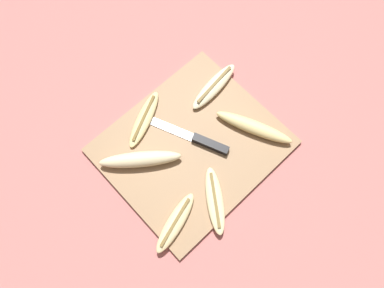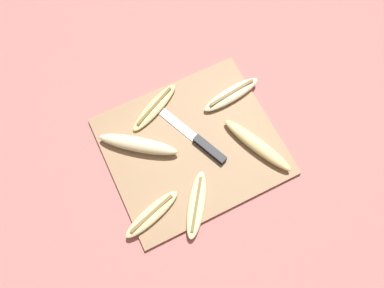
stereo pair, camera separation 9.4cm
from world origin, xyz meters
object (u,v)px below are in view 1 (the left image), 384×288
at_px(knife, 201,140).
at_px(banana_golden_short, 254,127).
at_px(banana_pale_long, 214,86).
at_px(banana_ripe_center, 175,223).
at_px(banana_spotted_left, 144,119).
at_px(banana_soft_right, 215,200).
at_px(banana_cream_curved, 140,159).

bearing_deg(knife, banana_golden_short, -52.46).
bearing_deg(banana_pale_long, banana_ripe_center, -148.48).
relative_size(banana_golden_short, banana_ripe_center, 1.24).
relative_size(banana_spotted_left, banana_soft_right, 1.06).
xyz_separation_m(banana_golden_short, banana_ripe_center, (-0.31, -0.04, -0.01)).
bearing_deg(banana_pale_long, banana_spotted_left, 163.89).
relative_size(knife, banana_ripe_center, 1.43).
height_order(banana_soft_right, banana_pale_long, banana_pale_long).
relative_size(knife, banana_pale_long, 1.34).
bearing_deg(knife, banana_soft_right, -143.93).
relative_size(knife, banana_golden_short, 1.15).
bearing_deg(banana_soft_right, banana_ripe_center, 166.18).
xyz_separation_m(banana_golden_short, banana_soft_right, (-0.20, -0.07, -0.01)).
xyz_separation_m(banana_pale_long, banana_cream_curved, (-0.28, -0.02, 0.01)).
distance_m(banana_spotted_left, banana_soft_right, 0.28).
distance_m(banana_golden_short, banana_pale_long, 0.16).
height_order(banana_golden_short, banana_pale_long, banana_golden_short).
relative_size(banana_golden_short, banana_soft_right, 1.28).
xyz_separation_m(banana_spotted_left, banana_pale_long, (0.20, -0.06, 0.00)).
distance_m(knife, banana_cream_curved, 0.16).
xyz_separation_m(banana_soft_right, banana_ripe_center, (-0.10, 0.03, 0.00)).
distance_m(banana_pale_long, banana_cream_curved, 0.28).
bearing_deg(banana_pale_long, banana_soft_right, -133.95).
distance_m(banana_golden_short, banana_spotted_left, 0.28).
bearing_deg(banana_cream_curved, banana_spotted_left, 45.14).
bearing_deg(banana_golden_short, banana_cream_curved, 153.75).
height_order(banana_soft_right, banana_cream_curved, banana_cream_curved).
height_order(banana_pale_long, banana_ripe_center, banana_pale_long).
distance_m(banana_spotted_left, banana_ripe_center, 0.28).
distance_m(banana_pale_long, banana_ripe_center, 0.37).
bearing_deg(knife, banana_pale_long, 10.41).
bearing_deg(banana_cream_curved, banana_soft_right, -71.87).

